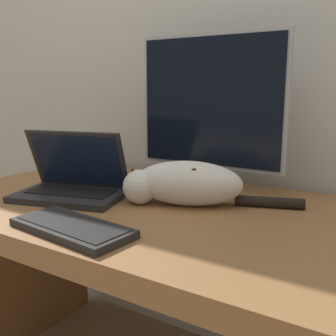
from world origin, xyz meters
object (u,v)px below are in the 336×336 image
Objects in this scene: monitor at (210,113)px; external_keyboard at (71,227)px; laptop at (72,184)px; cat at (183,183)px.

monitor reaches higher than external_keyboard.
laptop is 0.76× the size of cat.
laptop reaches higher than external_keyboard.
monitor is 0.51m from laptop.
monitor reaches higher than cat.
laptop is 0.32m from external_keyboard.
external_keyboard is (0.22, -0.22, -0.03)m from laptop.
laptop is (-0.33, -0.32, -0.22)m from monitor.
laptop is 0.36m from cat.
laptop is at bearing 140.38° from external_keyboard.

